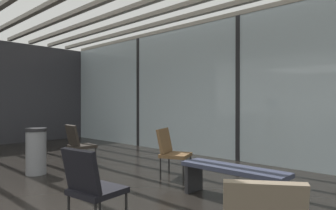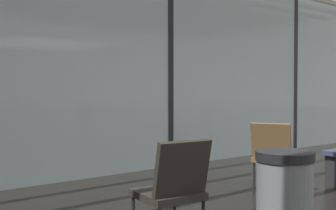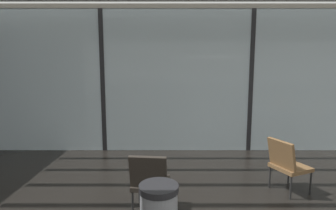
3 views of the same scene
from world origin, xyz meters
TOP-DOWN VIEW (x-y plane):
  - glass_curtain_wall at (0.00, 5.20)m, footprint 14.00×0.08m
  - window_mullion_0 at (-3.50, 5.20)m, footprint 0.10×0.12m
  - window_mullion_1 at (0.00, 5.20)m, footprint 0.10×0.12m
  - parked_airplane at (-0.60, 10.12)m, footprint 14.45×3.79m
  - lounge_chair_4 at (0.88, 0.78)m, footprint 0.54×0.58m
  - lounge_chair_5 at (-2.20, 2.37)m, footprint 0.53×0.57m
  - lounge_chair_6 at (-0.08, 3.01)m, footprint 0.67×0.65m
  - waiting_bench at (1.43, 2.61)m, footprint 1.50×0.40m
  - trash_bin at (-2.05, 1.42)m, footprint 0.38×0.38m

SIDE VIEW (x-z plane):
  - waiting_bench at x=1.43m, z-range 0.13..0.60m
  - trash_bin at x=-2.05m, z-range 0.00..0.86m
  - lounge_chair_4 at x=0.88m, z-range 0.06..0.93m
  - lounge_chair_5 at x=-2.20m, z-range 0.06..0.93m
  - lounge_chair_6 at x=-0.08m, z-range 0.06..0.93m
  - glass_curtain_wall at x=0.00m, z-range 0.00..3.33m
  - window_mullion_0 at x=-3.50m, z-range 0.00..3.33m
  - window_mullion_1 at x=0.00m, z-range 0.00..3.33m
  - parked_airplane at x=-0.60m, z-range 0.00..3.79m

